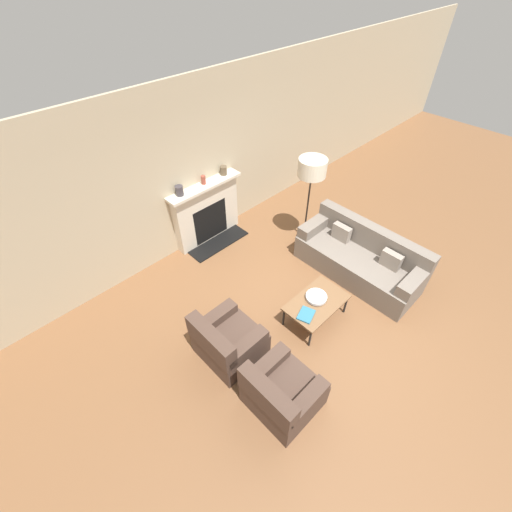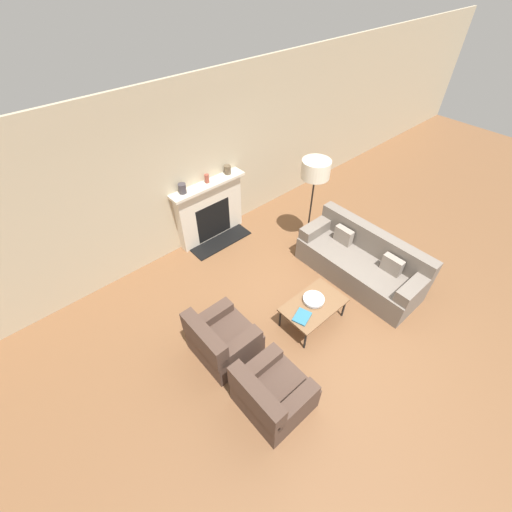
{
  "view_description": "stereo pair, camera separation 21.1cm",
  "coord_description": "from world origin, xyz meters",
  "px_view_note": "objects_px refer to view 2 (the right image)",
  "views": [
    {
      "loc": [
        -3.05,
        -1.49,
        4.34
      ],
      "look_at": [
        -0.19,
        1.44,
        0.45
      ],
      "focal_mm": 24.0,
      "sensor_mm": 36.0,
      "label": 1
    },
    {
      "loc": [
        -2.89,
        -1.64,
        4.34
      ],
      "look_at": [
        -0.19,
        1.44,
        0.45
      ],
      "focal_mm": 24.0,
      "sensor_mm": 36.0,
      "label": 2
    }
  ],
  "objects_px": {
    "armchair_near": "(272,394)",
    "mantel_vase_center_right": "(228,170)",
    "couch": "(361,263)",
    "floor_lamp": "(315,172)",
    "fireplace": "(210,211)",
    "mantel_vase_left": "(182,189)",
    "coffee_table": "(314,306)",
    "book": "(302,317)",
    "mantel_vase_center_left": "(207,179)",
    "armchair_far": "(222,340)",
    "bowl": "(314,299)"
  },
  "relations": [
    {
      "from": "armchair_near",
      "to": "mantel_vase_center_right",
      "type": "bearing_deg",
      "value": -30.43
    },
    {
      "from": "couch",
      "to": "floor_lamp",
      "type": "bearing_deg",
      "value": 176.36
    },
    {
      "from": "fireplace",
      "to": "mantel_vase_left",
      "type": "relative_size",
      "value": 8.67
    },
    {
      "from": "armchair_near",
      "to": "coffee_table",
      "type": "distance_m",
      "value": 1.45
    },
    {
      "from": "book",
      "to": "mantel_vase_left",
      "type": "distance_m",
      "value": 2.84
    },
    {
      "from": "couch",
      "to": "mantel_vase_center_right",
      "type": "distance_m",
      "value": 2.83
    },
    {
      "from": "coffee_table",
      "to": "mantel_vase_center_left",
      "type": "relative_size",
      "value": 6.16
    },
    {
      "from": "armchair_far",
      "to": "mantel_vase_center_left",
      "type": "relative_size",
      "value": 5.25
    },
    {
      "from": "mantel_vase_center_left",
      "to": "bowl",
      "type": "bearing_deg",
      "value": -90.96
    },
    {
      "from": "fireplace",
      "to": "armchair_far",
      "type": "bearing_deg",
      "value": -122.8
    },
    {
      "from": "armchair_near",
      "to": "book",
      "type": "height_order",
      "value": "armchair_near"
    },
    {
      "from": "armchair_far",
      "to": "mantel_vase_center_left",
      "type": "distance_m",
      "value": 2.8
    },
    {
      "from": "bowl",
      "to": "mantel_vase_left",
      "type": "distance_m",
      "value": 2.78
    },
    {
      "from": "floor_lamp",
      "to": "mantel_vase_center_right",
      "type": "height_order",
      "value": "floor_lamp"
    },
    {
      "from": "fireplace",
      "to": "mantel_vase_center_right",
      "type": "height_order",
      "value": "mantel_vase_center_right"
    },
    {
      "from": "armchair_far",
      "to": "coffee_table",
      "type": "distance_m",
      "value": 1.42
    },
    {
      "from": "fireplace",
      "to": "armchair_near",
      "type": "relative_size",
      "value": 1.81
    },
    {
      "from": "armchair_near",
      "to": "armchair_far",
      "type": "xyz_separation_m",
      "value": [
        0.0,
        0.99,
        0.0
      ]
    },
    {
      "from": "fireplace",
      "to": "floor_lamp",
      "type": "relative_size",
      "value": 0.88
    },
    {
      "from": "couch",
      "to": "coffee_table",
      "type": "bearing_deg",
      "value": -85.52
    },
    {
      "from": "mantel_vase_center_left",
      "to": "fireplace",
      "type": "bearing_deg",
      "value": -135.67
    },
    {
      "from": "couch",
      "to": "book",
      "type": "relative_size",
      "value": 6.84
    },
    {
      "from": "armchair_near",
      "to": "coffee_table",
      "type": "xyz_separation_m",
      "value": [
        1.34,
        0.54,
        0.06
      ]
    },
    {
      "from": "armchair_far",
      "to": "book",
      "type": "relative_size",
      "value": 2.61
    },
    {
      "from": "fireplace",
      "to": "mantel_vase_center_right",
      "type": "xyz_separation_m",
      "value": [
        0.47,
        0.01,
        0.68
      ]
    },
    {
      "from": "coffee_table",
      "to": "bowl",
      "type": "xyz_separation_m",
      "value": [
        0.04,
        0.05,
        0.07
      ]
    },
    {
      "from": "couch",
      "to": "mantel_vase_left",
      "type": "height_order",
      "value": "mantel_vase_left"
    },
    {
      "from": "armchair_far",
      "to": "floor_lamp",
      "type": "distance_m",
      "value": 3.09
    },
    {
      "from": "couch",
      "to": "bowl",
      "type": "xyz_separation_m",
      "value": [
        -1.26,
        -0.05,
        0.1
      ]
    },
    {
      "from": "fireplace",
      "to": "armchair_far",
      "type": "relative_size",
      "value": 1.81
    },
    {
      "from": "mantel_vase_left",
      "to": "bowl",
      "type": "bearing_deg",
      "value": -80.22
    },
    {
      "from": "couch",
      "to": "coffee_table",
      "type": "height_order",
      "value": "couch"
    },
    {
      "from": "bowl",
      "to": "mantel_vase_left",
      "type": "xyz_separation_m",
      "value": [
        -0.45,
        2.61,
        0.83
      ]
    },
    {
      "from": "bowl",
      "to": "mantel_vase_center_left",
      "type": "xyz_separation_m",
      "value": [
        0.04,
        2.61,
        0.82
      ]
    },
    {
      "from": "floor_lamp",
      "to": "mantel_vase_left",
      "type": "distance_m",
      "value": 2.22
    },
    {
      "from": "book",
      "to": "couch",
      "type": "bearing_deg",
      "value": -13.31
    },
    {
      "from": "mantel_vase_left",
      "to": "couch",
      "type": "bearing_deg",
      "value": -56.28
    },
    {
      "from": "fireplace",
      "to": "book",
      "type": "distance_m",
      "value": 2.72
    },
    {
      "from": "floor_lamp",
      "to": "coffee_table",
      "type": "bearing_deg",
      "value": -135.44
    },
    {
      "from": "coffee_table",
      "to": "book",
      "type": "height_order",
      "value": "book"
    },
    {
      "from": "book",
      "to": "coffee_table",
      "type": "bearing_deg",
      "value": -10.23
    },
    {
      "from": "armchair_near",
      "to": "armchair_far",
      "type": "relative_size",
      "value": 1.0
    },
    {
      "from": "mantel_vase_left",
      "to": "fireplace",
      "type": "bearing_deg",
      "value": -1.69
    },
    {
      "from": "mantel_vase_center_right",
      "to": "bowl",
      "type": "bearing_deg",
      "value": -100.74
    },
    {
      "from": "mantel_vase_center_right",
      "to": "book",
      "type": "bearing_deg",
      "value": -107.21
    },
    {
      "from": "fireplace",
      "to": "floor_lamp",
      "type": "xyz_separation_m",
      "value": [
        1.31,
        -1.29,
        0.87
      ]
    },
    {
      "from": "armchair_far",
      "to": "mantel_vase_center_left",
      "type": "bearing_deg",
      "value": -32.9
    },
    {
      "from": "floor_lamp",
      "to": "book",
      "type": "bearing_deg",
      "value": -140.14
    },
    {
      "from": "armchair_far",
      "to": "mantel_vase_center_right",
      "type": "relative_size",
      "value": 5.08
    },
    {
      "from": "fireplace",
      "to": "couch",
      "type": "relative_size",
      "value": 0.69
    }
  ]
}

